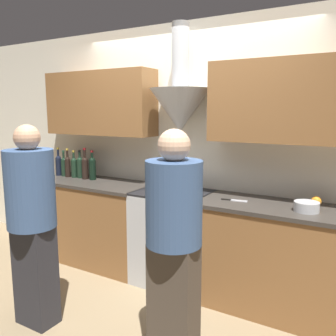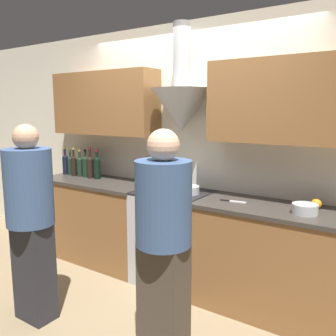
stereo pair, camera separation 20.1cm
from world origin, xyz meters
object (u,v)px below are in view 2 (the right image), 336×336
(wine_bottle_1, at_px, (70,165))
(saucepan, at_px, (305,209))
(wine_bottle_0, at_px, (65,163))
(wine_bottle_2, at_px, (74,165))
(wine_bottle_5, at_px, (90,166))
(stove_range, at_px, (174,237))
(mixing_bowl, at_px, (188,190))
(wine_bottle_3, at_px, (80,166))
(person_foreground_right, at_px, (164,241))
(orange_fruit, at_px, (316,203))
(wine_bottle_6, at_px, (97,167))
(wine_bottle_4, at_px, (85,165))
(stock_pot, at_px, (161,183))
(person_foreground_left, at_px, (31,216))

(wine_bottle_1, height_order, saucepan, wine_bottle_1)
(wine_bottle_0, relative_size, wine_bottle_2, 1.00)
(wine_bottle_5, distance_m, saucepan, 2.46)
(wine_bottle_1, xyz_separation_m, wine_bottle_5, (0.35, -0.01, 0.02))
(stove_range, relative_size, mixing_bowl, 4.32)
(wine_bottle_1, bearing_deg, wine_bottle_3, -1.44)
(wine_bottle_5, distance_m, person_foreground_right, 2.11)
(wine_bottle_5, height_order, mixing_bowl, wine_bottle_5)
(wine_bottle_0, xyz_separation_m, orange_fruit, (2.94, 0.08, -0.10))
(wine_bottle_6, xyz_separation_m, orange_fruit, (2.39, 0.08, -0.10))
(wine_bottle_4, bearing_deg, wine_bottle_2, -170.33)
(saucepan, bearing_deg, person_foreground_right, -123.84)
(wine_bottle_1, bearing_deg, stock_pot, -2.32)
(stock_pot, bearing_deg, wine_bottle_5, 177.47)
(wine_bottle_2, distance_m, saucepan, 2.73)
(wine_bottle_4, bearing_deg, stock_pot, -3.34)
(stove_range, xyz_separation_m, stock_pot, (-0.16, 0.00, 0.54))
(orange_fruit, xyz_separation_m, saucepan, (-0.04, -0.21, -0.00))
(wine_bottle_4, height_order, stock_pot, wine_bottle_4)
(wine_bottle_2, height_order, mixing_bowl, wine_bottle_2)
(wine_bottle_2, relative_size, saucepan, 1.75)
(saucepan, bearing_deg, wine_bottle_4, 177.02)
(wine_bottle_2, height_order, stock_pot, wine_bottle_2)
(wine_bottle_2, relative_size, wine_bottle_4, 1.04)
(wine_bottle_6, distance_m, mixing_bowl, 1.26)
(wine_bottle_3, relative_size, orange_fruit, 3.85)
(wine_bottle_1, distance_m, wine_bottle_3, 0.17)
(stove_range, height_order, wine_bottle_3, wine_bottle_3)
(mixing_bowl, distance_m, orange_fruit, 1.14)
(stove_range, distance_m, wine_bottle_0, 1.76)
(wine_bottle_2, distance_m, person_foreground_right, 2.34)
(person_foreground_right, bearing_deg, orange_fruit, 59.49)
(wine_bottle_2, xyz_separation_m, person_foreground_left, (0.87, -1.23, -0.19))
(stove_range, bearing_deg, stock_pot, 179.71)
(wine_bottle_5, relative_size, stock_pot, 1.58)
(stock_pot, distance_m, orange_fruit, 1.46)
(orange_fruit, xyz_separation_m, person_foreground_left, (-1.90, -1.33, -0.09))
(wine_bottle_5, relative_size, saucepan, 1.86)
(wine_bottle_5, xyz_separation_m, saucepan, (2.45, -0.11, -0.11))
(wine_bottle_0, distance_m, wine_bottle_5, 0.45)
(wine_bottle_1, distance_m, stock_pot, 1.40)
(wine_bottle_2, relative_size, person_foreground_left, 0.21)
(wine_bottle_4, bearing_deg, orange_fruit, 1.63)
(wine_bottle_4, height_order, wine_bottle_5, wine_bottle_5)
(wine_bottle_1, height_order, person_foreground_right, person_foreground_right)
(saucepan, bearing_deg, person_foreground_left, -148.75)
(stock_pot, bearing_deg, wine_bottle_4, 176.66)
(stock_pot, xyz_separation_m, orange_fruit, (1.45, 0.14, -0.03))
(person_foreground_left, bearing_deg, wine_bottle_4, 119.09)
(wine_bottle_6, bearing_deg, wine_bottle_1, -179.97)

